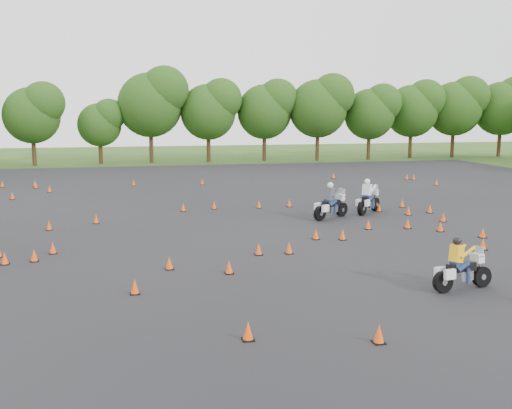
# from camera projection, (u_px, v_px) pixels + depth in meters

# --- Properties ---
(ground) EXTENTS (140.00, 140.00, 0.00)m
(ground) POSITION_uv_depth(u_px,v_px,m) (277.00, 249.00, 23.28)
(ground) COLOR #2D5119
(ground) RESTS_ON ground
(asphalt_pad) EXTENTS (62.00, 62.00, 0.00)m
(asphalt_pad) POSITION_uv_depth(u_px,v_px,m) (248.00, 221.00, 29.06)
(asphalt_pad) COLOR black
(asphalt_pad) RESTS_ON ground
(treeline) EXTENTS (87.14, 32.82, 10.74)m
(treeline) POSITION_uv_depth(u_px,v_px,m) (216.00, 120.00, 56.73)
(treeline) COLOR #234413
(treeline) RESTS_ON ground
(traffic_cones) EXTENTS (36.15, 32.79, 0.45)m
(traffic_cones) POSITION_uv_depth(u_px,v_px,m) (252.00, 219.00, 28.38)
(traffic_cones) COLOR #FB4C0A
(traffic_cones) RESTS_ON asphalt_pad
(rider_grey) EXTENTS (2.55, 1.92, 1.93)m
(rider_grey) POSITION_uv_depth(u_px,v_px,m) (331.00, 200.00, 29.71)
(rider_grey) COLOR #414549
(rider_grey) RESTS_ON ground
(rider_yellow) EXTENTS (2.29, 1.04, 1.70)m
(rider_yellow) POSITION_uv_depth(u_px,v_px,m) (464.00, 264.00, 17.84)
(rider_yellow) COLOR #FAAB16
(rider_yellow) RESTS_ON ground
(rider_white) EXTENTS (2.35, 2.22, 1.91)m
(rider_white) POSITION_uv_depth(u_px,v_px,m) (369.00, 196.00, 31.28)
(rider_white) COLOR silver
(rider_white) RESTS_ON ground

